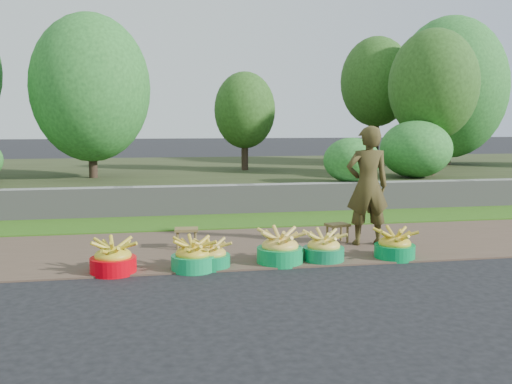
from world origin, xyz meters
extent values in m
plane|color=black|center=(0.00, 0.00, 0.00)|extent=(120.00, 120.00, 0.00)
cube|color=#4E3C2E|center=(0.00, 1.25, 0.01)|extent=(80.00, 2.50, 0.02)
cube|color=#316115|center=(0.00, 3.25, 0.02)|extent=(80.00, 1.50, 0.04)
cube|color=gray|center=(0.00, 4.10, 0.28)|extent=(80.00, 0.35, 0.55)
cube|color=#2F371B|center=(0.00, 9.00, 0.25)|extent=(80.00, 10.00, 0.50)
cylinder|color=#2F2218|center=(4.61, 5.83, 1.22)|extent=(0.21, 0.21, 1.44)
ellipsoid|color=#2C591C|center=(4.61, 5.83, 2.55)|extent=(2.02, 2.02, 2.52)
cylinder|color=#2F2218|center=(6.73, 8.85, 1.12)|extent=(0.19, 0.19, 1.24)
ellipsoid|color=#2D782B|center=(6.73, 8.85, 2.70)|extent=(3.20, 3.20, 4.00)
cylinder|color=#2F2218|center=(0.66, 8.09, 1.03)|extent=(0.17, 0.17, 1.05)
ellipsoid|color=#2C591C|center=(0.66, 8.09, 2.02)|extent=(1.55, 1.55, 1.94)
cylinder|color=#2F2218|center=(5.30, 10.77, 1.40)|extent=(0.24, 0.24, 1.81)
ellipsoid|color=#2C591C|center=(5.30, 10.77, 2.98)|extent=(2.23, 2.23, 2.79)
cylinder|color=#2F2218|center=(-2.96, 6.62, 1.09)|extent=(0.18, 0.18, 1.18)
ellipsoid|color=#2D782B|center=(-2.96, 6.62, 2.44)|extent=(2.54, 2.54, 3.18)
ellipsoid|color=#2D782B|center=(2.21, 4.49, 0.95)|extent=(1.13, 1.13, 0.90)
ellipsoid|color=#2D782B|center=(3.97, 5.30, 1.12)|extent=(1.56, 1.56, 1.25)
cylinder|color=red|center=(-2.20, 0.18, 0.09)|extent=(0.52, 0.52, 0.19)
ellipsoid|color=gold|center=(-2.20, 0.18, 0.24)|extent=(0.45, 0.45, 0.29)
cylinder|color=#0D964D|center=(-1.31, 0.14, 0.09)|extent=(0.50, 0.50, 0.18)
ellipsoid|color=gold|center=(-1.31, 0.14, 0.23)|extent=(0.44, 0.44, 0.29)
cylinder|color=#088645|center=(-1.09, 0.22, 0.08)|extent=(0.44, 0.44, 0.16)
ellipsoid|color=gold|center=(-1.09, 0.22, 0.20)|extent=(0.39, 0.39, 0.25)
cylinder|color=#099145|center=(-0.25, 0.26, 0.10)|extent=(0.56, 0.56, 0.20)
ellipsoid|color=gold|center=(-0.25, 0.26, 0.26)|extent=(0.49, 0.49, 0.32)
cylinder|color=#0E7E47|center=(0.29, 0.27, 0.09)|extent=(0.50, 0.50, 0.18)
ellipsoid|color=#E4C148|center=(0.29, 0.27, 0.23)|extent=(0.44, 0.44, 0.29)
cylinder|color=#03863E|center=(1.21, 0.24, 0.09)|extent=(0.50, 0.50, 0.18)
ellipsoid|color=gold|center=(1.21, 0.24, 0.23)|extent=(0.44, 0.44, 0.29)
cube|color=brown|center=(-1.30, 1.25, 0.27)|extent=(0.33, 0.26, 0.04)
cylinder|color=brown|center=(-1.43, 1.18, 0.14)|extent=(0.03, 0.03, 0.24)
cylinder|color=brown|center=(-1.19, 1.16, 0.14)|extent=(0.03, 0.03, 0.24)
cylinder|color=brown|center=(-1.41, 1.34, 0.14)|extent=(0.03, 0.03, 0.24)
cylinder|color=brown|center=(-1.18, 1.32, 0.14)|extent=(0.03, 0.03, 0.24)
cube|color=brown|center=(0.80, 1.23, 0.27)|extent=(0.35, 0.29, 0.04)
cylinder|color=brown|center=(0.71, 1.13, 0.14)|extent=(0.03, 0.03, 0.23)
cylinder|color=brown|center=(0.93, 1.18, 0.14)|extent=(0.03, 0.03, 0.23)
cylinder|color=brown|center=(0.67, 1.28, 0.14)|extent=(0.03, 0.03, 0.23)
cylinder|color=brown|center=(0.89, 1.34, 0.14)|extent=(0.03, 0.03, 0.23)
imported|color=black|center=(1.15, 1.03, 0.83)|extent=(0.62, 0.43, 1.63)
camera|label=1|loc=(-1.80, -6.26, 1.67)|focal=40.00mm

